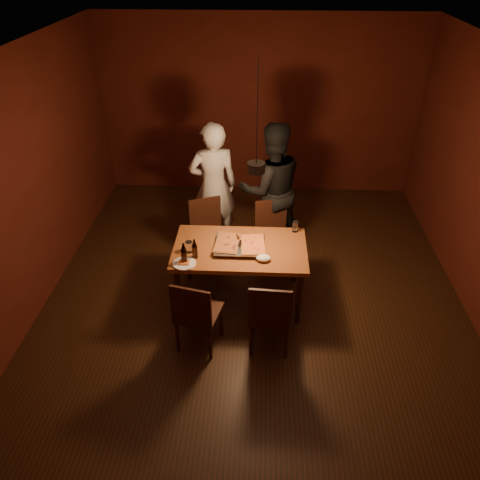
{
  "coord_description": "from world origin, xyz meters",
  "views": [
    {
      "loc": [
        0.05,
        -4.31,
        3.72
      ],
      "look_at": [
        -0.16,
        0.04,
        0.85
      ],
      "focal_mm": 35.0,
      "sensor_mm": 36.0,
      "label": 1
    }
  ],
  "objects_px": {
    "dining_table": "(240,253)",
    "chair_far_left": "(208,226)",
    "pizza_tray": "(240,246)",
    "chair_far_right": "(273,228)",
    "beer_bottle_b": "(195,249)",
    "diner_white": "(213,186)",
    "beer_bottle_a": "(184,253)",
    "diner_dark": "(271,189)",
    "plate_slice": "(184,263)",
    "chair_near_right": "(270,311)",
    "pendant_lamp": "(256,167)",
    "chair_near_left": "(195,310)"
  },
  "relations": [
    {
      "from": "chair_far_right",
      "to": "pendant_lamp",
      "type": "bearing_deg",
      "value": 59.83
    },
    {
      "from": "dining_table",
      "to": "chair_far_left",
      "type": "distance_m",
      "value": 0.91
    },
    {
      "from": "beer_bottle_b",
      "to": "chair_far_left",
      "type": "bearing_deg",
      "value": 88.79
    },
    {
      "from": "pizza_tray",
      "to": "beer_bottle_a",
      "type": "relative_size",
      "value": 2.22
    },
    {
      "from": "chair_far_left",
      "to": "chair_near_right",
      "type": "bearing_deg",
      "value": 95.24
    },
    {
      "from": "chair_near_right",
      "to": "chair_far_right",
      "type": "bearing_deg",
      "value": 91.82
    },
    {
      "from": "chair_far_left",
      "to": "pendant_lamp",
      "type": "height_order",
      "value": "pendant_lamp"
    },
    {
      "from": "diner_dark",
      "to": "diner_white",
      "type": "bearing_deg",
      "value": -21.93
    },
    {
      "from": "chair_far_right",
      "to": "pizza_tray",
      "type": "height_order",
      "value": "chair_far_right"
    },
    {
      "from": "chair_far_left",
      "to": "diner_white",
      "type": "xyz_separation_m",
      "value": [
        0.04,
        0.46,
        0.34
      ]
    },
    {
      "from": "dining_table",
      "to": "diner_dark",
      "type": "height_order",
      "value": "diner_dark"
    },
    {
      "from": "chair_near_right",
      "to": "diner_white",
      "type": "distance_m",
      "value": 2.21
    },
    {
      "from": "chair_far_left",
      "to": "diner_dark",
      "type": "distance_m",
      "value": 0.97
    },
    {
      "from": "dining_table",
      "to": "chair_near_left",
      "type": "bearing_deg",
      "value": -116.21
    },
    {
      "from": "pizza_tray",
      "to": "chair_far_right",
      "type": "bearing_deg",
      "value": 63.85
    },
    {
      "from": "chair_far_left",
      "to": "diner_white",
      "type": "distance_m",
      "value": 0.58
    },
    {
      "from": "pizza_tray",
      "to": "diner_white",
      "type": "distance_m",
      "value": 1.32
    },
    {
      "from": "pizza_tray",
      "to": "chair_near_left",
      "type": "bearing_deg",
      "value": -116.43
    },
    {
      "from": "chair_near_right",
      "to": "plate_slice",
      "type": "xyz_separation_m",
      "value": [
        -0.92,
        0.47,
        0.22
      ]
    },
    {
      "from": "beer_bottle_a",
      "to": "pendant_lamp",
      "type": "xyz_separation_m",
      "value": [
        0.74,
        0.28,
        0.89
      ]
    },
    {
      "from": "dining_table",
      "to": "chair_far_right",
      "type": "xyz_separation_m",
      "value": [
        0.38,
        0.77,
        -0.14
      ]
    },
    {
      "from": "beer_bottle_b",
      "to": "chair_near_left",
      "type": "bearing_deg",
      "value": -83.55
    },
    {
      "from": "dining_table",
      "to": "chair_far_left",
      "type": "xyz_separation_m",
      "value": [
        -0.46,
        0.77,
        -0.14
      ]
    },
    {
      "from": "diner_white",
      "to": "diner_dark",
      "type": "bearing_deg",
      "value": 159.24
    },
    {
      "from": "chair_near_left",
      "to": "chair_near_right",
      "type": "bearing_deg",
      "value": 15.13
    },
    {
      "from": "chair_near_right",
      "to": "plate_slice",
      "type": "relative_size",
      "value": 1.93
    },
    {
      "from": "chair_far_left",
      "to": "plate_slice",
      "type": "bearing_deg",
      "value": 62.18
    },
    {
      "from": "beer_bottle_b",
      "to": "pizza_tray",
      "type": "bearing_deg",
      "value": 23.43
    },
    {
      "from": "chair_far_left",
      "to": "chair_near_right",
      "type": "height_order",
      "value": "same"
    },
    {
      "from": "chair_near_left",
      "to": "chair_near_right",
      "type": "xyz_separation_m",
      "value": [
        0.75,
        0.02,
        0.0
      ]
    },
    {
      "from": "beer_bottle_b",
      "to": "plate_slice",
      "type": "height_order",
      "value": "beer_bottle_b"
    },
    {
      "from": "chair_near_right",
      "to": "diner_white",
      "type": "bearing_deg",
      "value": 113.56
    },
    {
      "from": "diner_white",
      "to": "beer_bottle_a",
      "type": "bearing_deg",
      "value": 69.71
    },
    {
      "from": "pendant_lamp",
      "to": "chair_near_left",
      "type": "bearing_deg",
      "value": -125.84
    },
    {
      "from": "pendant_lamp",
      "to": "diner_white",
      "type": "bearing_deg",
      "value": 114.42
    },
    {
      "from": "pizza_tray",
      "to": "diner_dark",
      "type": "height_order",
      "value": "diner_dark"
    },
    {
      "from": "chair_far_right",
      "to": "plate_slice",
      "type": "distance_m",
      "value": 1.49
    },
    {
      "from": "beer_bottle_a",
      "to": "beer_bottle_b",
      "type": "distance_m",
      "value": 0.15
    },
    {
      "from": "beer_bottle_b",
      "to": "beer_bottle_a",
      "type": "bearing_deg",
      "value": -134.29
    },
    {
      "from": "pizza_tray",
      "to": "beer_bottle_b",
      "type": "distance_m",
      "value": 0.53
    },
    {
      "from": "chair_far_right",
      "to": "diner_white",
      "type": "bearing_deg",
      "value": -45.56
    },
    {
      "from": "chair_far_left",
      "to": "diner_white",
      "type": "bearing_deg",
      "value": -116.87
    },
    {
      "from": "chair_near_left",
      "to": "plate_slice",
      "type": "distance_m",
      "value": 0.56
    },
    {
      "from": "chair_near_right",
      "to": "plate_slice",
      "type": "distance_m",
      "value": 1.06
    },
    {
      "from": "dining_table",
      "to": "diner_white",
      "type": "height_order",
      "value": "diner_white"
    },
    {
      "from": "diner_dark",
      "to": "pendant_lamp",
      "type": "relative_size",
      "value": 1.64
    },
    {
      "from": "chair_far_right",
      "to": "chair_near_right",
      "type": "xyz_separation_m",
      "value": [
        -0.04,
        -1.58,
        0.0
      ]
    },
    {
      "from": "plate_slice",
      "to": "diner_dark",
      "type": "bearing_deg",
      "value": 58.0
    },
    {
      "from": "chair_near_right",
      "to": "beer_bottle_a",
      "type": "xyz_separation_m",
      "value": [
        -0.92,
        0.49,
        0.34
      ]
    },
    {
      "from": "chair_near_left",
      "to": "chair_near_right",
      "type": "height_order",
      "value": "same"
    }
  ]
}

